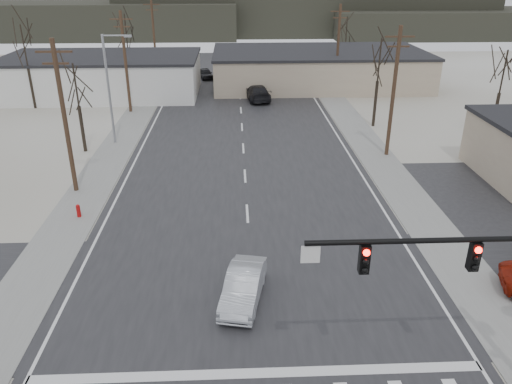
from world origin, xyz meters
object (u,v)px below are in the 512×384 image
fire_hydrant (78,211)px  car_far_a (257,93)px  traffic_signal_mast (502,280)px  car_far_b (206,74)px  sedan_crossing (243,286)px

fire_hydrant → car_far_a: 30.79m
traffic_signal_mast → car_far_a: (-5.97, 42.50, -3.78)m
fire_hydrant → car_far_b: 40.79m
sedan_crossing → traffic_signal_mast: bearing=-22.1°
car_far_b → sedan_crossing: bearing=-99.3°
sedan_crossing → car_far_b: 49.20m
sedan_crossing → car_far_a: (2.34, 36.95, 0.12)m
traffic_signal_mast → sedan_crossing: bearing=146.3°
fire_hydrant → car_far_b: size_ratio=0.23×
car_far_b → fire_hydrant: bearing=-112.1°
traffic_signal_mast → car_far_b: bearing=102.8°
fire_hydrant → sedan_crossing: (9.78, -8.65, 0.32)m
car_far_b → car_far_a: bearing=-76.2°
fire_hydrant → traffic_signal_mast: bearing=-38.1°
sedan_crossing → car_far_b: sedan_crossing is taller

